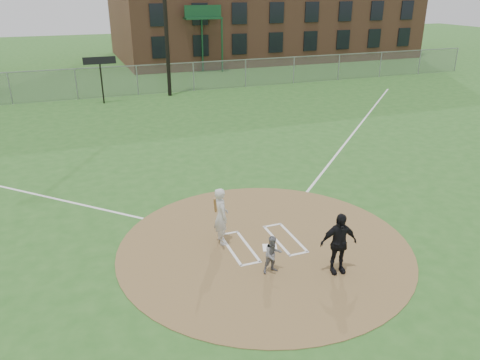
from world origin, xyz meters
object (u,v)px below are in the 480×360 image
object	(u,v)px
umpire	(338,243)
batter_at_plate	(221,216)
catcher	(273,255)
home_plate	(270,248)

from	to	relation	value
umpire	batter_at_plate	distance (m)	3.41
catcher	umpire	size ratio (longest dim) A/B	0.62
home_plate	batter_at_plate	size ratio (longest dim) A/B	0.23
catcher	batter_at_plate	world-z (taller)	batter_at_plate
home_plate	catcher	size ratio (longest dim) A/B	0.39
catcher	umpire	world-z (taller)	umpire
batter_at_plate	home_plate	bearing A→B (deg)	-34.82
home_plate	batter_at_plate	world-z (taller)	batter_at_plate
home_plate	catcher	xyz separation A→B (m)	(-0.42, -1.11, 0.51)
umpire	batter_at_plate	world-z (taller)	batter_at_plate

